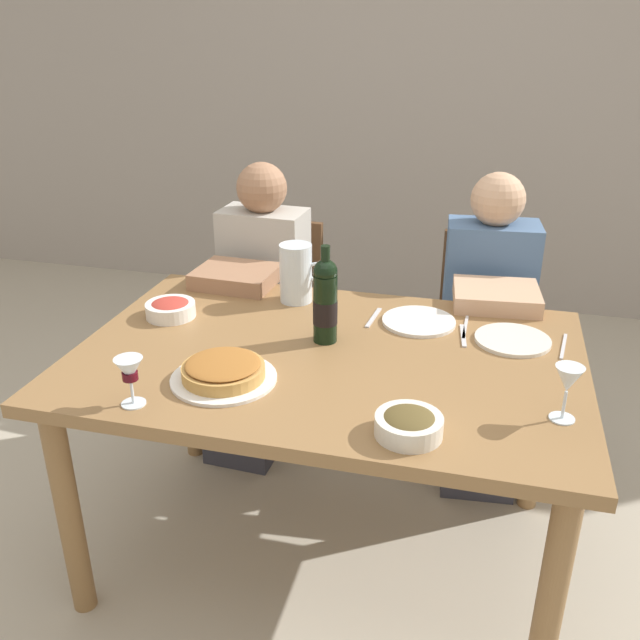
% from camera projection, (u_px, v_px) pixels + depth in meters
% --- Properties ---
extents(ground_plane, '(8.00, 8.00, 0.00)m').
position_uv_depth(ground_plane, '(326.00, 549.00, 2.35)').
color(ground_plane, '#B2A893').
extents(back_wall, '(8.00, 0.10, 2.80)m').
position_uv_depth(back_wall, '(429.00, 68.00, 3.88)').
color(back_wall, '#A3998E').
rests_on(back_wall, ground).
extents(dining_table, '(1.50, 1.00, 0.76)m').
position_uv_depth(dining_table, '(327.00, 380.00, 2.07)').
color(dining_table, olive).
rests_on(dining_table, ground).
extents(wine_bottle, '(0.08, 0.08, 0.31)m').
position_uv_depth(wine_bottle, '(325.00, 301.00, 2.05)').
color(wine_bottle, black).
rests_on(wine_bottle, dining_table).
extents(water_pitcher, '(0.17, 0.11, 0.21)m').
position_uv_depth(water_pitcher, '(296.00, 276.00, 2.36)').
color(water_pitcher, silver).
rests_on(water_pitcher, dining_table).
extents(baked_tart, '(0.29, 0.29, 0.06)m').
position_uv_depth(baked_tart, '(223.00, 371.00, 1.87)').
color(baked_tart, white).
rests_on(baked_tart, dining_table).
extents(salad_bowl, '(0.16, 0.16, 0.06)m').
position_uv_depth(salad_bowl, '(171.00, 308.00, 2.26)').
color(salad_bowl, white).
rests_on(salad_bowl, dining_table).
extents(olive_bowl, '(0.16, 0.16, 0.06)m').
position_uv_depth(olive_bowl, '(409.00, 424.00, 1.62)').
color(olive_bowl, silver).
rests_on(olive_bowl, dining_table).
extents(wine_glass_left_diner, '(0.07, 0.07, 0.13)m').
position_uv_depth(wine_glass_left_diner, '(130.00, 372.00, 1.73)').
color(wine_glass_left_diner, silver).
rests_on(wine_glass_left_diner, dining_table).
extents(wine_glass_right_diner, '(0.07, 0.07, 0.15)m').
position_uv_depth(wine_glass_right_diner, '(568.00, 381.00, 1.66)').
color(wine_glass_right_diner, silver).
rests_on(wine_glass_right_diner, dining_table).
extents(dinner_plate_left_setting, '(0.24, 0.24, 0.01)m').
position_uv_depth(dinner_plate_left_setting, '(419.00, 321.00, 2.22)').
color(dinner_plate_left_setting, white).
rests_on(dinner_plate_left_setting, dining_table).
extents(dinner_plate_right_setting, '(0.23, 0.23, 0.01)m').
position_uv_depth(dinner_plate_right_setting, '(513.00, 340.00, 2.10)').
color(dinner_plate_right_setting, silver).
rests_on(dinner_plate_right_setting, dining_table).
extents(fork_left_setting, '(0.03, 0.16, 0.00)m').
position_uv_depth(fork_left_setting, '(373.00, 318.00, 2.26)').
color(fork_left_setting, silver).
rests_on(fork_left_setting, dining_table).
extents(knife_left_setting, '(0.01, 0.18, 0.00)m').
position_uv_depth(knife_left_setting, '(465.00, 327.00, 2.19)').
color(knife_left_setting, silver).
rests_on(knife_left_setting, dining_table).
extents(knife_right_setting, '(0.03, 0.18, 0.00)m').
position_uv_depth(knife_right_setting, '(564.00, 346.00, 2.07)').
color(knife_right_setting, silver).
rests_on(knife_right_setting, dining_table).
extents(spoon_right_setting, '(0.03, 0.16, 0.00)m').
position_uv_depth(spoon_right_setting, '(463.00, 336.00, 2.13)').
color(spoon_right_setting, silver).
rests_on(spoon_right_setting, dining_table).
extents(chair_left, '(0.42, 0.42, 0.87)m').
position_uv_depth(chair_left, '(276.00, 308.00, 3.00)').
color(chair_left, brown).
rests_on(chair_left, ground).
extents(diner_left, '(0.35, 0.52, 1.16)m').
position_uv_depth(diner_left, '(255.00, 303.00, 2.75)').
color(diner_left, '#B7B2A8').
rests_on(diner_left, ground).
extents(chair_right, '(0.44, 0.44, 0.87)m').
position_uv_depth(chair_right, '(482.00, 325.00, 2.84)').
color(chair_right, brown).
rests_on(chair_right, ground).
extents(diner_right, '(0.37, 0.53, 1.16)m').
position_uv_depth(diner_right, '(488.00, 322.00, 2.58)').
color(diner_right, '#4C6B93').
rests_on(diner_right, ground).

